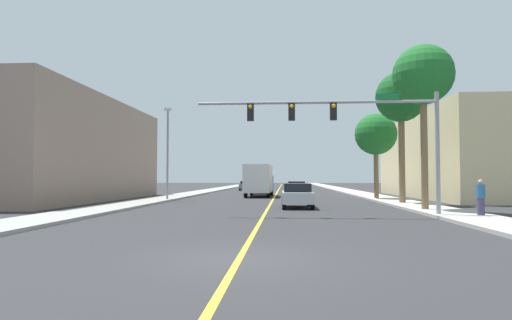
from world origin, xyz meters
The scene contains 17 objects.
ground centered at (0.00, 42.00, 0.00)m, with size 192.00×192.00×0.00m, color #2D2D30.
sidewalk_left centered at (-9.27, 42.00, 0.07)m, with size 2.83×168.00×0.15m, color #9E9B93.
sidewalk_right centered at (9.27, 42.00, 0.07)m, with size 2.83×168.00×0.15m, color #B2ADA3.
lane_marking_center centered at (0.00, 42.00, 0.00)m, with size 0.16×144.00×0.01m, color yellow.
building_left_near centered at (-19.09, 24.09, 4.10)m, with size 12.76×22.72×8.20m, color gray.
building_right_near centered at (21.65, 31.70, 3.81)m, with size 17.89×23.99×7.62m, color beige.
traffic_signal_mast centered at (4.15, 10.94, 4.54)m, with size 11.57×0.36×5.79m.
street_lamp centered at (-8.35, 23.90, 4.21)m, with size 0.56×0.28×7.29m.
palm_near centered at (8.64, 14.15, 7.42)m, with size 3.30×3.30×9.02m.
palm_mid centered at (9.05, 20.26, 7.34)m, with size 3.48×3.48×9.04m.
palm_far centered at (8.57, 26.37, 5.42)m, with size 3.46×3.46×7.05m.
car_gray centered at (-4.46, 51.56, 0.72)m, with size 1.91×4.44×1.37m.
car_red centered at (2.06, 30.70, 0.76)m, with size 1.84×4.39×1.49m.
car_silver centered at (1.77, 16.78, 0.78)m, with size 1.89×4.47×1.50m.
car_white centered at (-1.73, 39.13, 0.72)m, with size 1.86×4.49×1.36m.
delivery_truck centered at (-1.51, 31.81, 1.63)m, with size 2.61×7.38×3.06m.
pedestrian centered at (9.92, 10.36, 0.95)m, with size 0.38×0.38×1.62m.
Camera 1 is at (1.06, -9.90, 1.86)m, focal length 30.22 mm.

